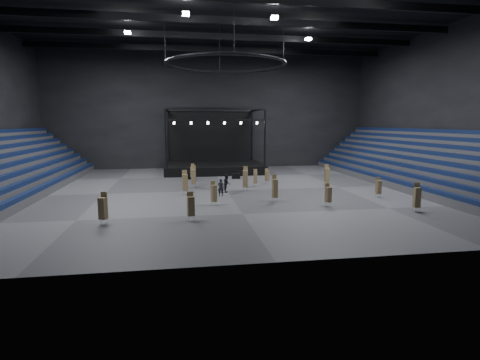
{
  "coord_description": "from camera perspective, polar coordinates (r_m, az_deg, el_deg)",
  "views": [
    {
      "loc": [
        -4.73,
        -38.94,
        7.16
      ],
      "look_at": [
        1.13,
        -2.0,
        1.4
      ],
      "focal_mm": 28.0,
      "sensor_mm": 36.0,
      "label": 1
    }
  ],
  "objects": [
    {
      "name": "chair_stack_10",
      "position": [
        39.31,
        0.82,
        0.25
      ],
      "size": [
        0.61,
        0.61,
        2.61
      ],
      "rotation": [
        0.0,
        0.0,
        -0.25
      ],
      "color": "silver",
      "rests_on": "floor"
    },
    {
      "name": "chair_stack_1",
      "position": [
        42.24,
        2.36,
        0.41
      ],
      "size": [
        0.47,
        0.47,
        1.96
      ],
      "rotation": [
        0.0,
        0.0,
        -0.13
      ],
      "color": "silver",
      "rests_on": "floor"
    },
    {
      "name": "chair_stack_4",
      "position": [
        41.6,
        -7.08,
        0.56
      ],
      "size": [
        0.53,
        0.53,
        2.5
      ],
      "rotation": [
        0.0,
        0.0,
        -0.14
      ],
      "color": "silver",
      "rests_on": "floor"
    },
    {
      "name": "chair_stack_13",
      "position": [
        27.62,
        -7.51,
        -3.9
      ],
      "size": [
        0.56,
        0.56,
        2.16
      ],
      "rotation": [
        0.0,
        0.0,
        0.18
      ],
      "color": "silver",
      "rests_on": "floor"
    },
    {
      "name": "man_center",
      "position": [
        36.7,
        -2.95,
        -1.15
      ],
      "size": [
        0.65,
        0.46,
        1.71
      ],
      "primitive_type": "imported",
      "rotation": [
        0.0,
        0.0,
        3.06
      ],
      "color": "black",
      "rests_on": "floor"
    },
    {
      "name": "chair_stack_8",
      "position": [
        44.29,
        4.17,
        0.69
      ],
      "size": [
        0.53,
        0.53,
        1.8
      ],
      "rotation": [
        0.0,
        0.0,
        0.35
      ],
      "color": "silver",
      "rests_on": "floor"
    },
    {
      "name": "wall_front",
      "position": [
        18.64,
        5.91,
        14.37
      ],
      "size": [
        50.0,
        0.2,
        18.0
      ],
      "primitive_type": "cube",
      "color": "black",
      "rests_on": "ground"
    },
    {
      "name": "chair_stack_11",
      "position": [
        28.14,
        -20.15,
        -3.98
      ],
      "size": [
        0.63,
        0.63,
        2.33
      ],
      "rotation": [
        0.0,
        0.0,
        -0.39
      ],
      "color": "silver",
      "rests_on": "floor"
    },
    {
      "name": "bleachers_right",
      "position": [
        48.07,
        26.2,
        1.37
      ],
      "size": [
        7.2,
        40.0,
        6.4
      ],
      "color": "#474749",
      "rests_on": "floor"
    },
    {
      "name": "chair_stack_7",
      "position": [
        47.36,
        -7.27,
        1.3
      ],
      "size": [
        0.53,
        0.53,
        2.05
      ],
      "rotation": [
        0.0,
        0.0,
        -0.27
      ],
      "color": "silver",
      "rests_on": "floor"
    },
    {
      "name": "chair_stack_3",
      "position": [
        32.56,
        -4.02,
        -1.98
      ],
      "size": [
        0.54,
        0.54,
        2.15
      ],
      "rotation": [
        0.0,
        0.0,
        0.39
      ],
      "color": "silver",
      "rests_on": "floor"
    },
    {
      "name": "flight_case_mid",
      "position": [
        48.07,
        -0.61,
        0.62
      ],
      "size": [
        1.12,
        0.63,
        0.72
      ],
      "primitive_type": "cube",
      "rotation": [
        0.0,
        0.0,
        -0.08
      ],
      "color": "black",
      "rests_on": "floor"
    },
    {
      "name": "floodlights",
      "position": [
        36.5,
        -1.38,
        23.74
      ],
      "size": [
        28.6,
        16.6,
        0.25
      ],
      "color": "white",
      "rests_on": "roof_girders"
    },
    {
      "name": "wall_right",
      "position": [
        49.03,
        28.78,
        9.84
      ],
      "size": [
        0.2,
        42.0,
        18.0
      ],
      "primitive_type": "cube",
      "color": "black",
      "rests_on": "ground"
    },
    {
      "name": "flight_case_left",
      "position": [
        48.19,
        -7.8,
        0.65
      ],
      "size": [
        1.38,
        0.82,
        0.87
      ],
      "primitive_type": "cube",
      "rotation": [
        0.0,
        0.0,
        -0.13
      ],
      "color": "black",
      "rests_on": "floor"
    },
    {
      "name": "truss_ring",
      "position": [
        39.66,
        -2.17,
        17.22
      ],
      "size": [
        12.3,
        12.3,
        5.15
      ],
      "color": "black",
      "rests_on": "ceiling"
    },
    {
      "name": "chair_stack_6",
      "position": [
        37.69,
        -8.38,
        -0.29
      ],
      "size": [
        0.58,
        0.58,
        2.48
      ],
      "rotation": [
        0.0,
        0.0,
        0.13
      ],
      "color": "silver",
      "rests_on": "floor"
    },
    {
      "name": "floor",
      "position": [
        39.87,
        -2.06,
        -1.6
      ],
      "size": [
        50.0,
        50.0,
        0.0
      ],
      "primitive_type": "plane",
      "color": "#505052",
      "rests_on": "ground"
    },
    {
      "name": "chair_stack_5",
      "position": [
        34.21,
        5.32,
        -1.21
      ],
      "size": [
        0.5,
        0.5,
        2.48
      ],
      "rotation": [
        0.0,
        0.0,
        0.13
      ],
      "color": "silver",
      "rests_on": "floor"
    },
    {
      "name": "chair_stack_0",
      "position": [
        43.47,
        13.11,
        0.76
      ],
      "size": [
        0.52,
        0.52,
        2.49
      ],
      "rotation": [
        0.0,
        0.0,
        -0.07
      ],
      "color": "silver",
      "rests_on": "floor"
    },
    {
      "name": "wall_back",
      "position": [
        60.15,
        -4.58,
        10.48
      ],
      "size": [
        50.0,
        0.2,
        18.0
      ],
      "primitive_type": "cube",
      "color": "black",
      "rests_on": "ground"
    },
    {
      "name": "roof_girders",
      "position": [
        40.49,
        -2.21,
        23.11
      ],
      "size": [
        49.0,
        30.35,
        0.7
      ],
      "color": "black",
      "rests_on": "ceiling"
    },
    {
      "name": "chair_stack_2",
      "position": [
        33.35,
        25.36,
        -2.34
      ],
      "size": [
        0.54,
        0.54,
        2.39
      ],
      "rotation": [
        0.0,
        0.0,
        -0.18
      ],
      "color": "silver",
      "rests_on": "floor"
    },
    {
      "name": "crew_member",
      "position": [
        38.72,
        -2.02,
        -0.49
      ],
      "size": [
        0.85,
        1.01,
        1.88
      ],
      "primitive_type": "imported",
      "rotation": [
        0.0,
        0.0,
        1.42
      ],
      "color": "black",
      "rests_on": "floor"
    },
    {
      "name": "flight_case_right",
      "position": [
        50.51,
        0.08,
        1.04
      ],
      "size": [
        1.16,
        0.6,
        0.76
      ],
      "primitive_type": "cube",
      "rotation": [
        0.0,
        0.0,
        -0.03
      ],
      "color": "black",
      "rests_on": "floor"
    },
    {
      "name": "chair_stack_12",
      "position": [
        38.36,
        20.35,
        -0.99
      ],
      "size": [
        0.46,
        0.46,
        1.95
      ],
      "rotation": [
        0.0,
        0.0,
        0.09
      ],
      "color": "silver",
      "rests_on": "floor"
    },
    {
      "name": "ceiling",
      "position": [
        40.69,
        -2.21,
        24.2
      ],
      "size": [
        50.0,
        42.0,
        0.2
      ],
      "primitive_type": "cube",
      "color": "black",
      "rests_on": "wall_back"
    },
    {
      "name": "chair_stack_9",
      "position": [
        33.1,
        13.3,
        -2.12
      ],
      "size": [
        0.53,
        0.53,
        1.99
      ],
      "rotation": [
        0.0,
        0.0,
        0.26
      ],
      "color": "silver",
      "rests_on": "floor"
    },
    {
      "name": "stage",
      "position": [
        55.67,
        -4.11,
        2.85
      ],
      "size": [
        14.0,
        10.0,
        9.2
      ],
      "color": "black",
      "rests_on": "floor"
    }
  ]
}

